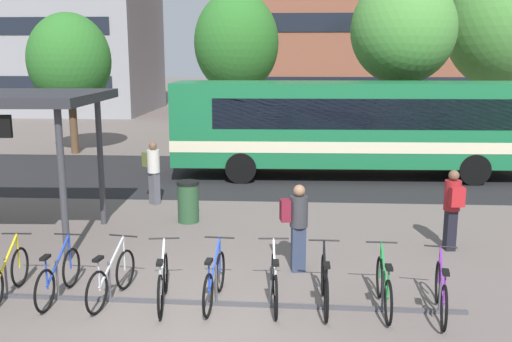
{
  "coord_description": "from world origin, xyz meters",
  "views": [
    {
      "loc": [
        1.43,
        -8.17,
        4.04
      ],
      "look_at": [
        0.6,
        5.15,
        1.33
      ],
      "focal_mm": 39.73,
      "sensor_mm": 36.0,
      "label": 1
    }
  ],
  "objects_px": {
    "city_bus": "(351,125)",
    "commuter_olive_pack_0": "(153,168)",
    "parked_bicycle_green_7": "(384,287)",
    "parked_bicycle_black_6": "(325,285)",
    "street_tree_3": "(503,28)",
    "parked_bicycle_blue_1": "(59,277)",
    "commuter_maroon_pack_2": "(297,222)",
    "street_tree_1": "(236,43)",
    "trash_bin": "(188,202)",
    "parked_bicycle_silver_2": "(112,279)",
    "parked_bicycle_blue_4": "(214,281)",
    "parked_bicycle_yellow_0": "(7,276)",
    "commuter_red_pack_1": "(452,205)",
    "parked_bicycle_white_3": "(163,282)",
    "parked_bicycle_purple_8": "(441,293)",
    "parked_bicycle_white_5": "(275,283)",
    "street_tree_2": "(403,30)",
    "street_tree_0": "(69,61)"
  },
  "relations": [
    {
      "from": "city_bus",
      "to": "commuter_olive_pack_0",
      "type": "distance_m",
      "value": 7.11
    },
    {
      "from": "city_bus",
      "to": "parked_bicycle_green_7",
      "type": "height_order",
      "value": "city_bus"
    },
    {
      "from": "parked_bicycle_black_6",
      "to": "street_tree_3",
      "type": "distance_m",
      "value": 20.58
    },
    {
      "from": "parked_bicycle_blue_1",
      "to": "commuter_maroon_pack_2",
      "type": "bearing_deg",
      "value": -67.44
    },
    {
      "from": "street_tree_1",
      "to": "trash_bin",
      "type": "bearing_deg",
      "value": -89.7
    },
    {
      "from": "parked_bicycle_silver_2",
      "to": "trash_bin",
      "type": "height_order",
      "value": "trash_bin"
    },
    {
      "from": "street_tree_1",
      "to": "parked_bicycle_blue_1",
      "type": "bearing_deg",
      "value": -94.13
    },
    {
      "from": "trash_bin",
      "to": "street_tree_1",
      "type": "distance_m",
      "value": 13.99
    },
    {
      "from": "city_bus",
      "to": "parked_bicycle_blue_4",
      "type": "xyz_separation_m",
      "value": [
        -3.26,
        -10.35,
        -1.39
      ]
    },
    {
      "from": "parked_bicycle_yellow_0",
      "to": "commuter_maroon_pack_2",
      "type": "bearing_deg",
      "value": -75.82
    },
    {
      "from": "commuter_red_pack_1",
      "to": "trash_bin",
      "type": "xyz_separation_m",
      "value": [
        -5.91,
        1.73,
        -0.48
      ]
    },
    {
      "from": "street_tree_1",
      "to": "street_tree_3",
      "type": "height_order",
      "value": "street_tree_3"
    },
    {
      "from": "parked_bicycle_white_3",
      "to": "commuter_olive_pack_0",
      "type": "distance_m",
      "value": 6.69
    },
    {
      "from": "city_bus",
      "to": "parked_bicycle_blue_4",
      "type": "distance_m",
      "value": 10.94
    },
    {
      "from": "parked_bicycle_yellow_0",
      "to": "commuter_maroon_pack_2",
      "type": "distance_m",
      "value": 5.17
    },
    {
      "from": "parked_bicycle_silver_2",
      "to": "parked_bicycle_green_7",
      "type": "distance_m",
      "value": 4.5
    },
    {
      "from": "parked_bicycle_yellow_0",
      "to": "parked_bicycle_purple_8",
      "type": "bearing_deg",
      "value": -94.85
    },
    {
      "from": "parked_bicycle_black_6",
      "to": "parked_bicycle_purple_8",
      "type": "relative_size",
      "value": 1.01
    },
    {
      "from": "parked_bicycle_white_5",
      "to": "street_tree_2",
      "type": "distance_m",
      "value": 15.81
    },
    {
      "from": "street_tree_0",
      "to": "commuter_red_pack_1",
      "type": "bearing_deg",
      "value": -42.46
    },
    {
      "from": "parked_bicycle_purple_8",
      "to": "street_tree_0",
      "type": "distance_m",
      "value": 18.94
    },
    {
      "from": "parked_bicycle_green_7",
      "to": "commuter_maroon_pack_2",
      "type": "bearing_deg",
      "value": 42.59
    },
    {
      "from": "parked_bicycle_blue_1",
      "to": "street_tree_0",
      "type": "relative_size",
      "value": 0.3
    },
    {
      "from": "parked_bicycle_white_5",
      "to": "trash_bin",
      "type": "distance_m",
      "value": 5.18
    },
    {
      "from": "parked_bicycle_white_5",
      "to": "commuter_maroon_pack_2",
      "type": "bearing_deg",
      "value": -17.85
    },
    {
      "from": "parked_bicycle_silver_2",
      "to": "street_tree_1",
      "type": "relative_size",
      "value": 0.24
    },
    {
      "from": "parked_bicycle_green_7",
      "to": "street_tree_2",
      "type": "relative_size",
      "value": 0.24
    },
    {
      "from": "parked_bicycle_white_3",
      "to": "trash_bin",
      "type": "xyz_separation_m",
      "value": [
        -0.44,
        4.75,
        0.13
      ]
    },
    {
      "from": "parked_bicycle_white_5",
      "to": "street_tree_0",
      "type": "distance_m",
      "value": 17.27
    },
    {
      "from": "street_tree_0",
      "to": "street_tree_2",
      "type": "bearing_deg",
      "value": 0.07
    },
    {
      "from": "commuter_red_pack_1",
      "to": "street_tree_2",
      "type": "height_order",
      "value": "street_tree_2"
    },
    {
      "from": "parked_bicycle_black_6",
      "to": "parked_bicycle_yellow_0",
      "type": "bearing_deg",
      "value": 89.89
    },
    {
      "from": "parked_bicycle_white_3",
      "to": "parked_bicycle_black_6",
      "type": "bearing_deg",
      "value": -96.88
    },
    {
      "from": "parked_bicycle_silver_2",
      "to": "parked_bicycle_blue_4",
      "type": "relative_size",
      "value": 0.99
    },
    {
      "from": "commuter_maroon_pack_2",
      "to": "street_tree_0",
      "type": "xyz_separation_m",
      "value": [
        -9.27,
        12.87,
        2.88
      ]
    },
    {
      "from": "commuter_olive_pack_0",
      "to": "street_tree_0",
      "type": "bearing_deg",
      "value": 162.74
    },
    {
      "from": "parked_bicycle_blue_4",
      "to": "street_tree_3",
      "type": "bearing_deg",
      "value": -26.97
    },
    {
      "from": "commuter_red_pack_1",
      "to": "commuter_maroon_pack_2",
      "type": "xyz_separation_m",
      "value": [
        -3.26,
        -1.41,
        -0.01
      ]
    },
    {
      "from": "parked_bicycle_white_3",
      "to": "street_tree_1",
      "type": "bearing_deg",
      "value": -6.54
    },
    {
      "from": "street_tree_1",
      "to": "commuter_olive_pack_0",
      "type": "bearing_deg",
      "value": -95.89
    },
    {
      "from": "parked_bicycle_yellow_0",
      "to": "street_tree_2",
      "type": "height_order",
      "value": "street_tree_2"
    },
    {
      "from": "parked_bicycle_blue_1",
      "to": "commuter_red_pack_1",
      "type": "distance_m",
      "value": 7.86
    },
    {
      "from": "parked_bicycle_blue_4",
      "to": "commuter_maroon_pack_2",
      "type": "relative_size",
      "value": 1.02
    },
    {
      "from": "street_tree_2",
      "to": "trash_bin",
      "type": "bearing_deg",
      "value": -125.11
    },
    {
      "from": "trash_bin",
      "to": "street_tree_2",
      "type": "bearing_deg",
      "value": 54.89
    },
    {
      "from": "parked_bicycle_green_7",
      "to": "commuter_olive_pack_0",
      "type": "xyz_separation_m",
      "value": [
        -5.32,
        6.41,
        0.62
      ]
    },
    {
      "from": "parked_bicycle_blue_4",
      "to": "commuter_red_pack_1",
      "type": "relative_size",
      "value": 1.0
    },
    {
      "from": "commuter_olive_pack_0",
      "to": "trash_bin",
      "type": "relative_size",
      "value": 1.69
    },
    {
      "from": "parked_bicycle_white_3",
      "to": "parked_bicycle_green_7",
      "type": "relative_size",
      "value": 0.99
    },
    {
      "from": "parked_bicycle_green_7",
      "to": "street_tree_1",
      "type": "height_order",
      "value": "street_tree_1"
    }
  ]
}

